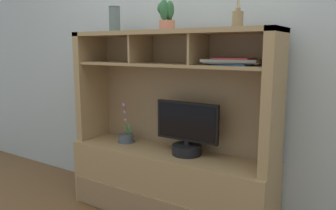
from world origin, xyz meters
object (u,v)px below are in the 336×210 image
(diffuser_bottle, at_px, (238,19))
(media_console, at_px, (169,162))
(potted_succulent, at_px, (166,16))
(ceramic_vase, at_px, (115,19))
(tv_monitor, at_px, (187,133))
(potted_orchid, at_px, (126,137))
(magazine_stack_left, at_px, (232,61))

(diffuser_bottle, bearing_deg, media_console, 178.35)
(potted_succulent, height_order, ceramic_vase, potted_succulent)
(tv_monitor, xyz_separation_m, ceramic_vase, (-0.64, 0.02, 0.79))
(diffuser_bottle, xyz_separation_m, potted_succulent, (-0.49, -0.01, 0.04))
(tv_monitor, distance_m, potted_succulent, 0.80)
(media_console, height_order, ceramic_vase, ceramic_vase)
(media_console, relative_size, potted_orchid, 4.86)
(potted_orchid, height_order, ceramic_vase, ceramic_vase)
(magazine_stack_left, height_order, ceramic_vase, ceramic_vase)
(tv_monitor, height_order, diffuser_bottle, diffuser_bottle)
(magazine_stack_left, xyz_separation_m, diffuser_bottle, (0.03, -0.02, 0.25))
(magazine_stack_left, bearing_deg, potted_orchid, 179.72)
(potted_succulent, distance_m, ceramic_vase, 0.49)
(media_console, height_order, tv_monitor, media_console)
(potted_orchid, bearing_deg, potted_succulent, -4.98)
(magazine_stack_left, height_order, diffuser_bottle, diffuser_bottle)
(magazine_stack_left, bearing_deg, tv_monitor, -178.26)
(media_console, bearing_deg, diffuser_bottle, -1.65)
(diffuser_bottle, relative_size, ceramic_vase, 1.44)
(potted_orchid, bearing_deg, media_console, -1.53)
(tv_monitor, bearing_deg, diffuser_bottle, -1.91)
(tv_monitor, bearing_deg, ceramic_vase, 178.44)
(ceramic_vase, bearing_deg, diffuser_bottle, -1.68)
(diffuser_bottle, height_order, ceramic_vase, diffuser_bottle)
(media_console, bearing_deg, potted_orchid, 178.47)
(media_console, distance_m, magazine_stack_left, 0.87)
(diffuser_bottle, bearing_deg, potted_orchid, 178.40)
(media_console, distance_m, potted_succulent, 1.03)
(diffuser_bottle, bearing_deg, potted_succulent, -178.87)
(media_console, relative_size, potted_succulent, 7.73)
(tv_monitor, relative_size, magazine_stack_left, 1.28)
(potted_orchid, bearing_deg, ceramic_vase, 177.54)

